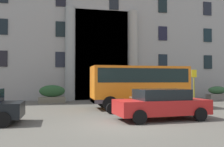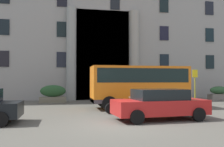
# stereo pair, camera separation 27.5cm
# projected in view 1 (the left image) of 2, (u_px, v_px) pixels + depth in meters

# --- Properties ---
(ground_plane) EXTENTS (80.00, 64.00, 0.12)m
(ground_plane) POSITION_uv_depth(u_px,v_px,m) (122.00, 126.00, 10.28)
(ground_plane) COLOR #57554C
(office_building_facade) EXTENTS (43.93, 9.70, 17.01)m
(office_building_facade) POSITION_uv_depth(u_px,v_px,m) (84.00, 21.00, 27.60)
(office_building_facade) COLOR gray
(office_building_facade) RESTS_ON ground_plane
(orange_minibus) EXTENTS (6.24, 2.56, 2.75)m
(orange_minibus) POSITION_uv_depth(u_px,v_px,m) (139.00, 83.00, 16.23)
(orange_minibus) COLOR orange
(orange_minibus) RESTS_ON ground_plane
(bus_stop_sign) EXTENTS (0.44, 0.08, 2.68)m
(bus_stop_sign) POSITION_uv_depth(u_px,v_px,m) (194.00, 83.00, 19.29)
(bus_stop_sign) COLOR #9D9517
(bus_stop_sign) RESTS_ON ground_plane
(hedge_planter_east) EXTENTS (2.13, 0.70, 1.46)m
(hedge_planter_east) POSITION_uv_depth(u_px,v_px,m) (52.00, 94.00, 19.95)
(hedge_planter_east) COLOR #6A6858
(hedge_planter_east) RESTS_ON ground_plane
(hedge_planter_entrance_right) EXTENTS (1.81, 0.82, 1.53)m
(hedge_planter_entrance_right) POSITION_uv_depth(u_px,v_px,m) (177.00, 93.00, 22.05)
(hedge_planter_entrance_right) COLOR slate
(hedge_planter_entrance_right) RESTS_ON ground_plane
(hedge_planter_west) EXTENTS (1.96, 0.86, 1.28)m
(hedge_planter_west) POSITION_uv_depth(u_px,v_px,m) (217.00, 93.00, 23.13)
(hedge_planter_west) COLOR slate
(hedge_planter_west) RESTS_ON ground_plane
(parked_sedan_far) EXTENTS (4.48, 2.26, 1.43)m
(parked_sedan_far) POSITION_uv_depth(u_px,v_px,m) (161.00, 104.00, 11.58)
(parked_sedan_far) COLOR #B31D1C
(parked_sedan_far) RESTS_ON ground_plane
(motorcycle_near_kerb) EXTENTS (1.94, 0.61, 0.89)m
(motorcycle_near_kerb) POSITION_uv_depth(u_px,v_px,m) (122.00, 105.00, 13.70)
(motorcycle_near_kerb) COLOR black
(motorcycle_near_kerb) RESTS_ON ground_plane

